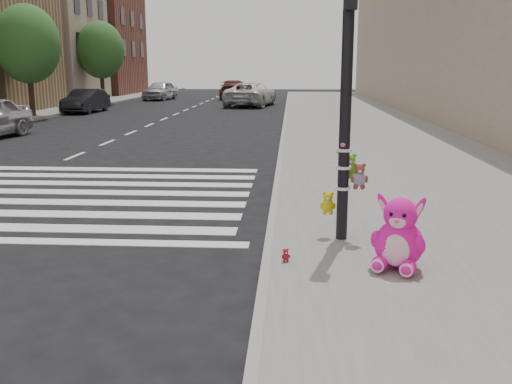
# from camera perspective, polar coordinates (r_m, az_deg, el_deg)

# --- Properties ---
(ground) EXTENTS (120.00, 120.00, 0.00)m
(ground) POSITION_cam_1_polar(r_m,az_deg,el_deg) (7.00, -12.21, -9.58)
(ground) COLOR black
(ground) RESTS_ON ground
(sidewalk_near) EXTENTS (7.00, 80.00, 0.14)m
(sidewalk_near) POSITION_cam_1_polar(r_m,az_deg,el_deg) (16.73, 14.37, 3.41)
(sidewalk_near) COLOR slate
(sidewalk_near) RESTS_ON ground
(curb_edge) EXTENTS (0.12, 80.00, 0.15)m
(curb_edge) POSITION_cam_1_polar(r_m,az_deg,el_deg) (16.43, 2.45, 3.63)
(curb_edge) COLOR gray
(curb_edge) RESTS_ON ground
(bld_far_d) EXTENTS (6.00, 8.00, 10.00)m
(bld_far_d) POSITION_cam_1_polar(r_m,az_deg,el_deg) (44.80, -19.95, 14.85)
(bld_far_d) COLOR tan
(bld_far_d) RESTS_ON ground
(bld_far_e) EXTENTS (6.00, 10.00, 9.00)m
(bld_far_e) POSITION_cam_1_polar(r_m,az_deg,el_deg) (55.07, -15.30, 14.05)
(bld_far_e) COLOR brown
(bld_far_e) RESTS_ON ground
(bld_near) EXTENTS (5.00, 60.00, 10.00)m
(bld_near) POSITION_cam_1_polar(r_m,az_deg,el_deg) (27.73, 22.68, 16.54)
(bld_near) COLOR tan
(bld_near) RESTS_ON ground
(signal_pole) EXTENTS (0.67, 0.50, 4.00)m
(signal_pole) POSITION_cam_1_polar(r_m,az_deg,el_deg) (8.13, 9.01, 6.80)
(signal_pole) COLOR black
(signal_pole) RESTS_ON sidewalk_near
(tree_far_b) EXTENTS (3.20, 3.20, 5.44)m
(tree_far_b) POSITION_cam_1_polar(r_m,az_deg,el_deg) (31.12, -21.90, 13.56)
(tree_far_b) COLOR #382619
(tree_far_b) RESTS_ON sidewalk_far
(tree_far_c) EXTENTS (3.20, 3.20, 5.44)m
(tree_far_c) POSITION_cam_1_polar(r_m,az_deg,el_deg) (41.36, -15.29, 13.52)
(tree_far_c) COLOR #382619
(tree_far_c) RESTS_ON sidewalk_far
(pink_bunny) EXTENTS (0.79, 0.85, 0.95)m
(pink_bunny) POSITION_cam_1_polar(r_m,az_deg,el_deg) (7.24, 14.09, -4.51)
(pink_bunny) COLOR #FF15A8
(pink_bunny) RESTS_ON sidewalk_near
(red_teddy) EXTENTS (0.14, 0.11, 0.17)m
(red_teddy) POSITION_cam_1_polar(r_m,az_deg,el_deg) (7.36, 2.99, -6.31)
(red_teddy) COLOR #B81229
(red_teddy) RESTS_ON sidewalk_near
(car_dark_far) EXTENTS (1.62, 4.10, 1.33)m
(car_dark_far) POSITION_cam_1_polar(r_m,az_deg,el_deg) (34.10, -16.65, 8.73)
(car_dark_far) COLOR black
(car_dark_far) RESTS_ON ground
(car_white_near) EXTENTS (3.46, 5.93, 1.55)m
(car_white_near) POSITION_cam_1_polar(r_m,az_deg,el_deg) (38.01, -0.51, 9.75)
(car_white_near) COLOR silver
(car_white_near) RESTS_ON ground
(car_maroon_near) EXTENTS (2.42, 5.27, 1.49)m
(car_maroon_near) POSITION_cam_1_polar(r_m,az_deg,el_deg) (46.49, -2.28, 10.20)
(car_maroon_near) COLOR #4F1916
(car_maroon_near) RESTS_ON ground
(car_silver_deep) EXTENTS (2.31, 4.50, 1.47)m
(car_silver_deep) POSITION_cam_1_polar(r_m,az_deg,el_deg) (45.76, -9.55, 9.99)
(car_silver_deep) COLOR silver
(car_silver_deep) RESTS_ON ground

